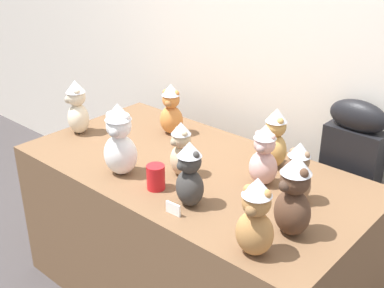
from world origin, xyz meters
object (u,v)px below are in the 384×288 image
Objects in this scene: display_table at (192,234)px; teddy_bear_cream at (77,108)px; teddy_bear_sand at (181,149)px; teddy_bear_blush at (264,156)px; teddy_bear_caramel at (255,218)px; teddy_bear_charcoal at (190,174)px; teddy_bear_cocoa at (294,196)px; teddy_bear_snow at (120,140)px; teddy_bear_ginger at (171,110)px; party_cup_red at (156,177)px; instrument_case at (345,199)px; teddy_bear_mocha at (297,173)px; teddy_bear_honey at (275,138)px.

display_table is 0.90m from teddy_bear_cream.
teddy_bear_blush is at bearing 48.42° from teddy_bear_sand.
teddy_bear_cream is 1.34m from teddy_bear_caramel.
teddy_bear_cocoa is at bearing 29.69° from teddy_bear_charcoal.
teddy_bear_snow is 0.28m from teddy_bear_sand.
teddy_bear_cocoa reaches higher than teddy_bear_ginger.
party_cup_red is (-0.58, 0.09, -0.09)m from teddy_bear_caramel.
display_table is 0.64m from teddy_bear_snow.
teddy_bear_charcoal is at bearing 154.66° from teddy_bear_caramel.
display_table is at bearing -131.76° from instrument_case.
teddy_bear_ginger is 0.60m from party_cup_red.
teddy_bear_cocoa reaches higher than instrument_case.
teddy_bear_blush is at bearing 46.42° from party_cup_red.
teddy_bear_mocha is at bearing 61.51° from teddy_bear_charcoal.
instrument_case is at bearing 85.67° from teddy_bear_mocha.
teddy_bear_blush is at bearing 6.54° from teddy_bear_snow.
teddy_bear_snow reaches higher than teddy_bear_cream.
teddy_bear_ginger is at bearing 80.31° from teddy_bear_snow.
teddy_bear_mocha is at bearing 31.30° from party_cup_red.
instrument_case is 1.17m from teddy_bear_snow.
teddy_bear_cocoa is at bearing -44.36° from teddy_bear_ginger.
teddy_bear_caramel is at bearing -32.40° from teddy_bear_snow.
teddy_bear_cocoa is 1.16× the size of teddy_bear_ginger.
teddy_bear_charcoal is 0.43m from teddy_bear_mocha.
teddy_bear_cream is at bearing 137.04° from teddy_bear_snow.
teddy_bear_ginger is (-0.97, 0.38, -0.02)m from teddy_bear_cocoa.
teddy_bear_charcoal is at bearing -49.66° from display_table.
teddy_bear_honey is at bearing 106.04° from teddy_bear_caramel.
teddy_bear_cocoa is (0.62, -0.15, 0.54)m from display_table.
teddy_bear_charcoal is 1.01× the size of teddy_bear_blush.
teddy_bear_charcoal is at bearing -68.52° from teddy_bear_honey.
teddy_bear_cocoa is at bearing 25.25° from teddy_bear_cream.
teddy_bear_cocoa reaches higher than teddy_bear_cream.
teddy_bear_honey is 2.61× the size of party_cup_red.
instrument_case reaches higher than teddy_bear_blush.
display_table is 0.66m from teddy_bear_ginger.
teddy_bear_mocha reaches higher than display_table.
display_table is 0.84m from teddy_bear_cocoa.
teddy_bear_caramel is at bearing -81.50° from teddy_bear_cocoa.
teddy_bear_charcoal reaches higher than display_table.
teddy_bear_blush is at bearing -42.94° from teddy_bear_honey.
teddy_bear_honey is 0.89× the size of teddy_bear_cocoa.
teddy_bear_caramel reaches higher than teddy_bear_blush.
teddy_bear_charcoal is at bearing -24.83° from teddy_bear_snow.
teddy_bear_caramel is (-0.03, -0.19, -0.01)m from teddy_bear_cocoa.
party_cup_red is at bearing 16.30° from teddy_bear_cream.
teddy_bear_honey reaches higher than teddy_bear_charcoal.
instrument_case reaches higher than teddy_bear_honey.
teddy_bear_cocoa is (0.82, 0.11, -0.01)m from teddy_bear_snow.
teddy_bear_blush is 0.19m from teddy_bear_mocha.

